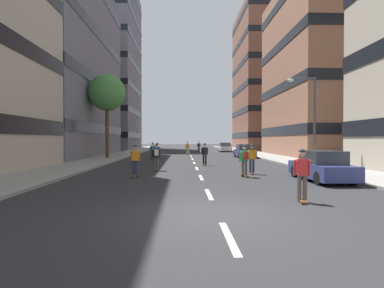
{
  "coord_description": "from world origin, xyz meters",
  "views": [
    {
      "loc": [
        -0.98,
        -8.35,
        2.1
      ],
      "look_at": [
        0.0,
        24.47,
        1.56
      ],
      "focal_mm": 28.14,
      "sensor_mm": 36.0,
      "label": 1
    }
  ],
  "objects_px": {
    "parked_car_mid": "(244,151)",
    "skater_9": "(252,158)",
    "skater_1": "(157,152)",
    "skater_8": "(245,159)",
    "street_tree_near": "(107,93)",
    "skater_2": "(153,150)",
    "skater_4": "(302,173)",
    "parked_car_far": "(322,167)",
    "skater_0": "(187,147)",
    "parked_car_near": "(225,147)",
    "streetlamp_right": "(310,111)",
    "skater_7": "(156,155)",
    "skater_6": "(199,146)",
    "skater_3": "(205,153)",
    "skater_5": "(135,159)"
  },
  "relations": [
    {
      "from": "skater_4",
      "to": "skater_8",
      "type": "distance_m",
      "value": 6.67
    },
    {
      "from": "parked_car_far",
      "to": "skater_5",
      "type": "height_order",
      "value": "skater_5"
    },
    {
      "from": "skater_5",
      "to": "parked_car_near",
      "type": "bearing_deg",
      "value": 73.71
    },
    {
      "from": "parked_car_far",
      "to": "skater_6",
      "type": "xyz_separation_m",
      "value": [
        -4.43,
        33.15,
        0.32
      ]
    },
    {
      "from": "skater_1",
      "to": "skater_2",
      "type": "height_order",
      "value": "same"
    },
    {
      "from": "parked_car_far",
      "to": "skater_4",
      "type": "xyz_separation_m",
      "value": [
        -3.01,
        -5.02,
        0.29
      ]
    },
    {
      "from": "parked_car_near",
      "to": "parked_car_mid",
      "type": "distance_m",
      "value": 16.06
    },
    {
      "from": "skater_3",
      "to": "skater_2",
      "type": "bearing_deg",
      "value": 133.91
    },
    {
      "from": "parked_car_near",
      "to": "skater_6",
      "type": "bearing_deg",
      "value": -157.24
    },
    {
      "from": "parked_car_near",
      "to": "skater_9",
      "type": "bearing_deg",
      "value": -95.08
    },
    {
      "from": "parked_car_mid",
      "to": "skater_6",
      "type": "xyz_separation_m",
      "value": [
        -4.43,
        14.2,
        0.32
      ]
    },
    {
      "from": "skater_3",
      "to": "skater_6",
      "type": "distance_m",
      "value": 24.19
    },
    {
      "from": "parked_car_near",
      "to": "skater_3",
      "type": "distance_m",
      "value": 26.57
    },
    {
      "from": "parked_car_mid",
      "to": "skater_9",
      "type": "distance_m",
      "value": 16.23
    },
    {
      "from": "street_tree_near",
      "to": "skater_2",
      "type": "relative_size",
      "value": 4.95
    },
    {
      "from": "streetlamp_right",
      "to": "skater_3",
      "type": "bearing_deg",
      "value": 164.39
    },
    {
      "from": "parked_car_far",
      "to": "skater_8",
      "type": "distance_m",
      "value": 3.93
    },
    {
      "from": "streetlamp_right",
      "to": "skater_3",
      "type": "xyz_separation_m",
      "value": [
        -7.54,
        2.11,
        -3.15
      ]
    },
    {
      "from": "parked_car_far",
      "to": "skater_0",
      "type": "relative_size",
      "value": 2.47
    },
    {
      "from": "streetlamp_right",
      "to": "skater_7",
      "type": "xyz_separation_m",
      "value": [
        -11.05,
        -1.66,
        -3.12
      ]
    },
    {
      "from": "skater_1",
      "to": "skater_4",
      "type": "xyz_separation_m",
      "value": [
        6.24,
        -16.92,
        0.0
      ]
    },
    {
      "from": "skater_2",
      "to": "skater_9",
      "type": "distance_m",
      "value": 12.83
    },
    {
      "from": "skater_2",
      "to": "parked_car_near",
      "type": "bearing_deg",
      "value": 65.22
    },
    {
      "from": "skater_4",
      "to": "parked_car_far",
      "type": "bearing_deg",
      "value": 59.07
    },
    {
      "from": "streetlamp_right",
      "to": "skater_6",
      "type": "bearing_deg",
      "value": 104.37
    },
    {
      "from": "parked_car_near",
      "to": "street_tree_near",
      "type": "bearing_deg",
      "value": -130.07
    },
    {
      "from": "skater_9",
      "to": "skater_0",
      "type": "bearing_deg",
      "value": 98.84
    },
    {
      "from": "parked_car_mid",
      "to": "skater_4",
      "type": "relative_size",
      "value": 2.47
    },
    {
      "from": "skater_1",
      "to": "parked_car_mid",
      "type": "bearing_deg",
      "value": 37.29
    },
    {
      "from": "skater_0",
      "to": "skater_5",
      "type": "relative_size",
      "value": 1.0
    },
    {
      "from": "parked_car_near",
      "to": "skater_2",
      "type": "height_order",
      "value": "skater_2"
    },
    {
      "from": "street_tree_near",
      "to": "skater_9",
      "type": "distance_m",
      "value": 19.63
    },
    {
      "from": "streetlamp_right",
      "to": "skater_1",
      "type": "xyz_separation_m",
      "value": [
        -11.55,
        5.04,
        -3.15
      ]
    },
    {
      "from": "skater_7",
      "to": "street_tree_near",
      "type": "bearing_deg",
      "value": 117.54
    },
    {
      "from": "skater_1",
      "to": "skater_2",
      "type": "relative_size",
      "value": 1.0
    },
    {
      "from": "skater_5",
      "to": "skater_8",
      "type": "xyz_separation_m",
      "value": [
        6.08,
        -0.4,
        0.03
      ]
    },
    {
      "from": "parked_car_far",
      "to": "skater_6",
      "type": "distance_m",
      "value": 33.44
    },
    {
      "from": "skater_6",
      "to": "skater_5",
      "type": "bearing_deg",
      "value": -99.49
    },
    {
      "from": "skater_1",
      "to": "skater_8",
      "type": "height_order",
      "value": "same"
    },
    {
      "from": "parked_car_far",
      "to": "streetlamp_right",
      "type": "distance_m",
      "value": 8.01
    },
    {
      "from": "skater_1",
      "to": "skater_8",
      "type": "relative_size",
      "value": 1.0
    },
    {
      "from": "skater_0",
      "to": "skater_9",
      "type": "xyz_separation_m",
      "value": [
        3.52,
        -22.64,
        0.0
      ]
    },
    {
      "from": "streetlamp_right",
      "to": "skater_9",
      "type": "distance_m",
      "value": 7.18
    },
    {
      "from": "skater_2",
      "to": "skater_6",
      "type": "height_order",
      "value": "same"
    },
    {
      "from": "parked_car_far",
      "to": "streetlamp_right",
      "type": "relative_size",
      "value": 0.68
    },
    {
      "from": "skater_1",
      "to": "skater_9",
      "type": "height_order",
      "value": "same"
    },
    {
      "from": "skater_1",
      "to": "skater_6",
      "type": "xyz_separation_m",
      "value": [
        4.82,
        21.25,
        0.03
      ]
    },
    {
      "from": "skater_2",
      "to": "skater_8",
      "type": "bearing_deg",
      "value": -62.64
    },
    {
      "from": "skater_4",
      "to": "skater_7",
      "type": "xyz_separation_m",
      "value": [
        -5.74,
        10.23,
        0.03
      ]
    },
    {
      "from": "streetlamp_right",
      "to": "skater_9",
      "type": "relative_size",
      "value": 3.65
    }
  ]
}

